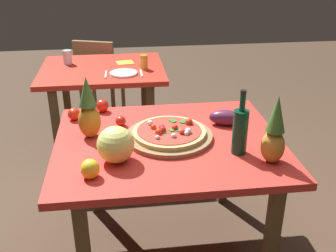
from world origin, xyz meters
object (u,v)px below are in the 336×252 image
object	(u,v)px
dining_chair	(99,75)
melon	(116,145)
pizza	(169,132)
tomato_near_board	(102,106)
tomato_at_corner	(74,114)
dinner_plate	(124,73)
tomato_by_bottle	(121,121)
display_table	(168,154)
fork_utensil	(106,74)
bell_pepper	(90,169)
napkin_folded	(125,63)
drinking_glass_juice	(144,62)
wine_bottle	(240,130)
eggplant	(226,118)
knife_utensil	(141,73)
drinking_glass_water	(67,57)
pizza_board	(169,136)
pineapple_left	(274,133)
background_table	(103,80)
pineapple_right	(89,111)

from	to	relation	value
dining_chair	melon	bearing A→B (deg)	112.88
pizza	tomato_near_board	size ratio (longest dim) A/B	4.95
tomato_at_corner	dinner_plate	bearing A→B (deg)	69.48
tomato_by_bottle	display_table	bearing A→B (deg)	-40.24
pizza	fork_utensil	distance (m)	1.21
pizza	bell_pepper	world-z (taller)	bell_pepper
display_table	tomato_at_corner	distance (m)	0.63
napkin_folded	drinking_glass_juice	bearing A→B (deg)	-51.58
pizza	wine_bottle	distance (m)	0.39
dining_chair	tomato_near_board	xyz separation A→B (m)	(0.09, -1.58, 0.31)
eggplant	dinner_plate	world-z (taller)	eggplant
eggplant	drinking_glass_juice	world-z (taller)	drinking_glass_juice
eggplant	knife_utensil	size ratio (longest dim) A/B	1.11
bell_pepper	tomato_at_corner	size ratio (longest dim) A/B	1.28
display_table	drinking_glass_water	size ratio (longest dim) A/B	10.18
pizza_board	napkin_folded	distance (m)	1.48
dinner_plate	tomato_by_bottle	bearing A→B (deg)	-92.46
tomato_at_corner	tomato_near_board	distance (m)	0.19
display_table	wine_bottle	distance (m)	0.43
pizza	knife_utensil	xyz separation A→B (m)	(-0.08, 1.15, -0.04)
pineapple_left	tomato_by_bottle	bearing A→B (deg)	145.12
background_table	eggplant	distance (m)	1.44
melon	background_table	bearing A→B (deg)	93.80
pineapple_right	tomato_near_board	xyz separation A→B (m)	(0.06, 0.34, -0.11)
pineapple_right	fork_utensil	world-z (taller)	pineapple_right
wine_bottle	dinner_plate	bearing A→B (deg)	111.88
display_table	knife_utensil	world-z (taller)	knife_utensil
pizza	napkin_folded	size ratio (longest dim) A/B	2.82
melon	tomato_at_corner	bearing A→B (deg)	115.10
pineapple_right	background_table	bearing A→B (deg)	88.51
background_table	bell_pepper	world-z (taller)	bell_pepper
eggplant	tomato_by_bottle	world-z (taller)	eggplant
wine_bottle	dinner_plate	distance (m)	1.46
dining_chair	drinking_glass_water	bearing A→B (deg)	84.25
drinking_glass_water	dinner_plate	xyz separation A→B (m)	(0.47, -0.34, -0.05)
display_table	eggplant	bearing A→B (deg)	22.39
melon	drinking_glass_water	bearing A→B (deg)	103.04
wine_bottle	tomato_near_board	xyz separation A→B (m)	(-0.69, 0.62, -0.08)
bell_pepper	dinner_plate	xyz separation A→B (m)	(0.19, 1.49, -0.03)
bell_pepper	tomato_near_board	size ratio (longest dim) A/B	1.18
pizza	bell_pepper	bearing A→B (deg)	-140.07
pizza	tomato_at_corner	xyz separation A→B (m)	(-0.53, 0.31, -0.00)
display_table	tomato_by_bottle	xyz separation A→B (m)	(-0.25, 0.21, 0.12)
pineapple_left	dining_chair	bearing A→B (deg)	111.60
tomato_at_corner	dinner_plate	size ratio (longest dim) A/B	0.33
wine_bottle	dinner_plate	size ratio (longest dim) A/B	1.52
dining_chair	tomato_at_corner	bearing A→B (deg)	105.94
dining_chair	eggplant	distance (m)	2.06
pizza	pineapple_right	distance (m)	0.45
background_table	bell_pepper	bearing A→B (deg)	-90.48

